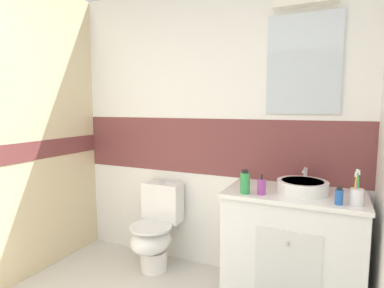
% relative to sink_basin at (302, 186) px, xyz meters
% --- Properties ---
extents(wall_back_tiled, '(3.20, 0.20, 2.50)m').
position_rel_sink_basin_xyz_m(wall_back_tiled, '(-0.82, 0.31, 0.36)').
color(wall_back_tiled, white).
rests_on(wall_back_tiled, ground_plane).
extents(vanity_cabinet, '(0.95, 0.56, 0.85)m').
position_rel_sink_basin_xyz_m(vanity_cabinet, '(-0.05, 0.00, -0.47)').
color(vanity_cabinet, white).
rests_on(vanity_cabinet, ground_plane).
extents(sink_basin, '(0.35, 0.39, 0.15)m').
position_rel_sink_basin_xyz_m(sink_basin, '(0.00, 0.00, 0.00)').
color(sink_basin, white).
rests_on(sink_basin, vanity_cabinet).
extents(toilet, '(0.37, 0.50, 0.77)m').
position_rel_sink_basin_xyz_m(toilet, '(-1.23, 0.02, -0.54)').
color(toilet, white).
rests_on(toilet, ground_plane).
extents(toothbrush_cup, '(0.08, 0.08, 0.22)m').
position_rel_sink_basin_xyz_m(toothbrush_cup, '(0.33, -0.16, 0.01)').
color(toothbrush_cup, white).
rests_on(toothbrush_cup, vanity_cabinet).
extents(soap_dispenser, '(0.06, 0.06, 0.15)m').
position_rel_sink_basin_xyz_m(soap_dispenser, '(-0.25, -0.17, 0.01)').
color(soap_dispenser, '#993F99').
rests_on(soap_dispenser, vanity_cabinet).
extents(lotion_bottle_short, '(0.05, 0.05, 0.11)m').
position_rel_sink_basin_xyz_m(lotion_bottle_short, '(0.23, -0.19, 0.00)').
color(lotion_bottle_short, '#2659B2').
rests_on(lotion_bottle_short, vanity_cabinet).
extents(mouthwash_bottle, '(0.07, 0.07, 0.17)m').
position_rel_sink_basin_xyz_m(mouthwash_bottle, '(-0.36, -0.19, 0.03)').
color(mouthwash_bottle, green).
rests_on(mouthwash_bottle, vanity_cabinet).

